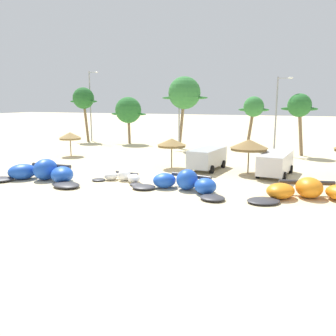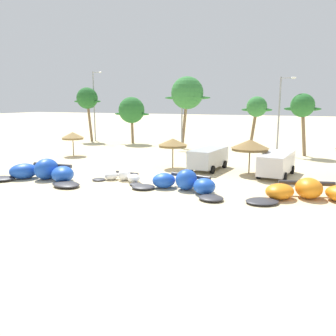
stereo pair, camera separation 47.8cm
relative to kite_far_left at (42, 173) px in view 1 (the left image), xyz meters
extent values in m
plane|color=beige|center=(7.70, 1.40, -0.61)|extent=(260.00, 260.00, 0.00)
ellipsoid|color=blue|center=(-1.78, -0.12, -0.02)|extent=(2.49, 2.65, 1.18)
ellipsoid|color=blue|center=(-0.03, 0.43, 0.19)|extent=(1.74, 2.21, 1.59)
ellipsoid|color=blue|center=(1.78, 0.09, -0.02)|extent=(2.58, 2.67, 1.18)
ellipsoid|color=#333338|center=(2.99, -1.03, -0.45)|extent=(2.49, 2.16, 0.32)
cylinder|color=#333338|center=(-0.07, 1.17, 0.34)|extent=(3.43, 0.51, 0.31)
cube|color=#333338|center=(-0.01, 0.22, 0.19)|extent=(1.29, 0.84, 0.04)
ellipsoid|color=#333338|center=(3.96, 1.55, -0.52)|extent=(1.22, 1.16, 0.17)
ellipsoid|color=white|center=(4.67, 2.17, -0.29)|extent=(1.37, 1.38, 0.64)
ellipsoid|color=white|center=(5.72, 2.33, -0.18)|extent=(1.02, 1.11, 0.86)
ellipsoid|color=white|center=(6.71, 1.97, -0.29)|extent=(1.31, 1.35, 0.64)
ellipsoid|color=#333338|center=(7.30, 1.23, -0.52)|extent=(1.32, 1.28, 0.17)
cylinder|color=#333338|center=(5.75, 2.68, -0.09)|extent=(1.97, 0.37, 0.18)
cube|color=#333338|center=(5.71, 2.23, -0.18)|extent=(0.75, 0.44, 0.04)
ellipsoid|color=#333338|center=(8.20, 0.55, -0.47)|extent=(1.83, 1.67, 0.28)
ellipsoid|color=blue|center=(9.37, 1.40, -0.10)|extent=(2.15, 2.15, 1.03)
ellipsoid|color=blue|center=(10.99, 1.50, 0.08)|extent=(1.69, 1.85, 1.39)
ellipsoid|color=blue|center=(12.46, 0.83, -0.10)|extent=(1.97, 2.06, 1.03)
ellipsoid|color=#333338|center=(13.26, -0.37, -0.47)|extent=(2.11, 2.04, 0.28)
cylinder|color=#333338|center=(11.09, 2.06, 0.22)|extent=(3.01, 0.81, 0.27)
cube|color=#333338|center=(10.96, 1.34, 0.08)|extent=(1.18, 0.77, 0.04)
ellipsoid|color=#333338|center=(16.22, 0.13, -0.48)|extent=(2.54, 2.44, 0.25)
ellipsoid|color=orange|center=(17.04, 1.56, -0.14)|extent=(2.22, 2.43, 0.93)
ellipsoid|color=orange|center=(18.67, 2.42, 0.02)|extent=(2.04, 2.30, 1.26)
cylinder|color=#333338|center=(18.50, 3.09, 0.18)|extent=(3.40, 1.12, 0.31)
cube|color=#333338|center=(18.71, 2.23, 0.02)|extent=(1.38, 0.99, 0.04)
cylinder|color=brown|center=(-5.64, 11.00, 0.38)|extent=(0.10, 0.10, 1.99)
cone|color=#9E7F4C|center=(-5.64, 11.00, 1.68)|extent=(2.38, 2.38, 0.60)
cylinder|color=olive|center=(-5.64, 11.00, 1.28)|extent=(2.26, 2.26, 0.20)
cylinder|color=brown|center=(7.12, 8.55, 0.43)|extent=(0.10, 0.10, 2.07)
cone|color=olive|center=(7.12, 8.55, 1.75)|extent=(2.59, 2.59, 0.57)
cylinder|color=olive|center=(7.12, 8.55, 1.36)|extent=(2.46, 2.46, 0.20)
cylinder|color=brown|center=(13.90, 8.63, 0.45)|extent=(0.10, 0.10, 2.12)
cone|color=olive|center=(13.90, 8.63, 1.86)|extent=(3.09, 3.09, 0.71)
cylinder|color=brown|center=(13.90, 8.63, 1.41)|extent=(2.93, 2.93, 0.20)
cube|color=silver|center=(16.08, 8.41, 0.48)|extent=(2.45, 5.33, 1.50)
cube|color=black|center=(16.22, 9.82, 0.74)|extent=(2.03, 1.47, 0.56)
cylinder|color=black|center=(15.26, 10.10, -0.27)|extent=(0.31, 0.70, 0.68)
cylinder|color=black|center=(17.21, 9.91, -0.27)|extent=(0.31, 0.70, 0.68)
cylinder|color=black|center=(14.95, 6.91, -0.27)|extent=(0.31, 0.70, 0.68)
cylinder|color=black|center=(16.90, 6.72, -0.27)|extent=(0.31, 0.70, 0.68)
cube|color=#B2B7BC|center=(10.30, 8.93, 0.48)|extent=(2.44, 4.83, 1.50)
cube|color=black|center=(10.43, 10.20, 0.74)|extent=(2.04, 1.36, 0.56)
cylinder|color=black|center=(9.47, 10.47, -0.27)|extent=(0.31, 0.70, 0.68)
cylinder|color=black|center=(11.43, 10.26, -0.27)|extent=(0.31, 0.70, 0.68)
cylinder|color=black|center=(9.17, 7.60, -0.27)|extent=(0.31, 0.70, 0.68)
cylinder|color=black|center=(11.12, 7.39, -0.27)|extent=(0.31, 0.70, 0.68)
cylinder|color=brown|center=(-12.27, 23.62, 2.54)|extent=(0.92, 0.36, 6.32)
sphere|color=#236028|center=(-12.55, 23.62, 5.70)|extent=(3.09, 3.09, 3.09)
ellipsoid|color=#236028|center=(-13.79, 23.62, 5.23)|extent=(2.17, 0.50, 0.36)
ellipsoid|color=#236028|center=(-11.31, 23.62, 5.23)|extent=(2.17, 0.50, 0.36)
cylinder|color=#7F6647|center=(-5.21, 23.70, 1.72)|extent=(0.47, 0.36, 4.66)
sphere|color=#286B2D|center=(-5.26, 23.70, 4.04)|extent=(3.62, 3.62, 3.62)
ellipsoid|color=#286B2D|center=(-6.71, 23.70, 3.50)|extent=(2.53, 0.50, 0.36)
ellipsoid|color=#286B2D|center=(-3.82, 23.70, 3.50)|extent=(2.53, 0.50, 0.36)
cylinder|color=#7F6647|center=(3.47, 21.41, 2.83)|extent=(0.98, 0.36, 6.89)
sphere|color=#337A38|center=(3.78, 21.41, 6.27)|extent=(3.97, 3.97, 3.97)
ellipsoid|color=#337A38|center=(2.19, 21.41, 5.68)|extent=(2.78, 0.50, 0.36)
ellipsoid|color=#337A38|center=(5.37, 21.41, 5.68)|extent=(2.78, 0.50, 0.36)
cylinder|color=brown|center=(11.60, 23.63, 2.00)|extent=(0.97, 0.36, 5.24)
sphere|color=#337A38|center=(11.91, 23.63, 4.62)|extent=(2.46, 2.46, 2.46)
ellipsoid|color=#337A38|center=(10.92, 23.63, 4.25)|extent=(1.72, 0.50, 0.36)
ellipsoid|color=#337A38|center=(12.89, 23.63, 4.25)|extent=(1.72, 0.50, 0.36)
cylinder|color=#7F6647|center=(17.47, 20.60, 2.11)|extent=(0.91, 0.36, 5.46)
sphere|color=#286B2D|center=(17.20, 20.60, 4.84)|extent=(2.53, 2.53, 2.53)
ellipsoid|color=#286B2D|center=(16.19, 20.60, 4.46)|extent=(1.77, 0.50, 0.36)
ellipsoid|color=#286B2D|center=(18.21, 20.60, 4.46)|extent=(1.77, 0.50, 0.36)
cylinder|color=gray|center=(-12.00, 24.50, 4.47)|extent=(0.18, 0.18, 10.17)
cylinder|color=gray|center=(-11.37, 24.50, 9.41)|extent=(1.25, 0.10, 0.10)
ellipsoid|color=silver|center=(-10.75, 24.50, 9.41)|extent=(0.56, 0.24, 0.20)
cylinder|color=gray|center=(3.27, 20.98, 3.58)|extent=(0.18, 0.18, 8.37)
cylinder|color=gray|center=(3.92, 20.98, 7.61)|extent=(1.31, 0.10, 0.10)
ellipsoid|color=silver|center=(4.57, 20.98, 7.61)|extent=(0.56, 0.24, 0.20)
cylinder|color=gray|center=(14.78, 21.02, 3.65)|extent=(0.18, 0.18, 8.52)
cylinder|color=gray|center=(15.44, 21.02, 7.76)|extent=(1.31, 0.10, 0.10)
ellipsoid|color=silver|center=(16.09, 21.02, 7.76)|extent=(0.56, 0.24, 0.20)
camera|label=1|loc=(18.52, -20.74, 5.30)|focal=38.06mm
camera|label=2|loc=(18.96, -20.56, 5.30)|focal=38.06mm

